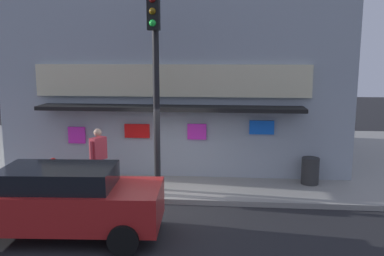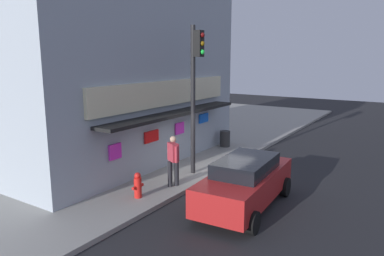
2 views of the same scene
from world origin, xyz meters
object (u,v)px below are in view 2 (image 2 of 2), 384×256
trash_can (225,139)px  parked_car_red (245,182)px  fire_hydrant (138,185)px  pedestrian (173,158)px  traffic_light (195,81)px

trash_can → parked_car_red: bearing=-147.3°
fire_hydrant → pedestrian: size_ratio=0.47×
traffic_light → pedestrian: size_ratio=3.12×
trash_can → pedestrian: (-6.12, -1.18, 0.60)m
fire_hydrant → pedestrian: 1.64m
trash_can → pedestrian: 6.27m
trash_can → pedestrian: pedestrian is taller
pedestrian → parked_car_red: size_ratio=0.40×
fire_hydrant → pedestrian: (1.49, -0.34, 0.60)m
parked_car_red → traffic_light: bearing=60.3°
traffic_light → parked_car_red: traffic_light is taller
trash_can → parked_car_red: (-6.13, -3.94, 0.28)m
fire_hydrant → trash_can: 7.66m
trash_can → parked_car_red: parked_car_red is taller
trash_can → pedestrian: bearing=-169.1°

